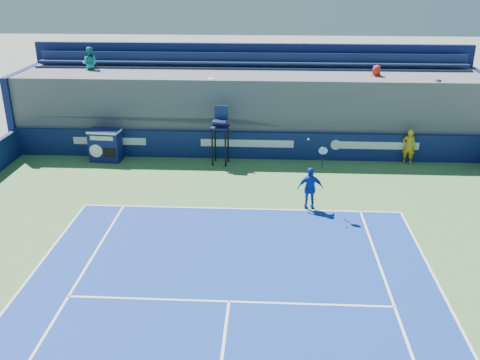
# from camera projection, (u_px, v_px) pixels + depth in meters

# --- Properties ---
(ball_person) EXTENTS (0.65, 0.55, 1.52)m
(ball_person) POSITION_uv_depth(u_px,v_px,m) (409.00, 147.00, 22.41)
(ball_person) COLOR gold
(ball_person) RESTS_ON apron
(back_hoarding) EXTENTS (20.40, 0.21, 1.20)m
(back_hoarding) POSITION_uv_depth(u_px,v_px,m) (247.00, 145.00, 23.11)
(back_hoarding) COLOR #0D1A4C
(back_hoarding) RESTS_ON ground
(match_clock) EXTENTS (1.37, 0.83, 1.40)m
(match_clock) POSITION_uv_depth(u_px,v_px,m) (105.00, 144.00, 22.78)
(match_clock) COLOR #101553
(match_clock) RESTS_ON ground
(umpire_chair) EXTENTS (0.78, 0.78, 2.48)m
(umpire_chair) POSITION_uv_depth(u_px,v_px,m) (220.00, 129.00, 22.13)
(umpire_chair) COLOR black
(umpire_chair) RESTS_ON ground
(tennis_player) EXTENTS (0.94, 0.40, 2.57)m
(tennis_player) POSITION_uv_depth(u_px,v_px,m) (310.00, 188.00, 18.26)
(tennis_player) COLOR #1540B0
(tennis_player) RESTS_ON apron
(stadium_seating) EXTENTS (21.00, 4.05, 4.40)m
(stadium_seating) POSITION_uv_depth(u_px,v_px,m) (249.00, 106.00, 24.54)
(stadium_seating) COLOR #4A4A4F
(stadium_seating) RESTS_ON ground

